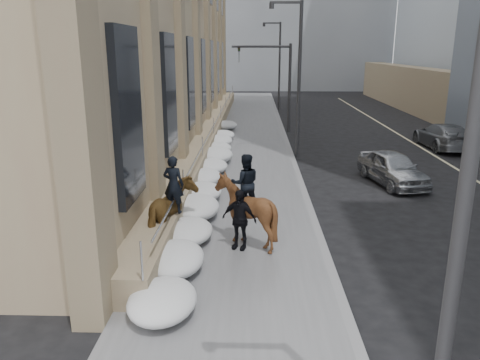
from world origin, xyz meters
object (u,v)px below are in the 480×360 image
(pedestrian, at_px, (239,219))
(car_silver, at_px, (393,168))
(car_grey, at_px, (443,136))
(mounted_horse_left, at_px, (172,209))
(mounted_horse_right, at_px, (245,207))

(pedestrian, relative_size, car_silver, 0.42)
(car_silver, relative_size, car_grey, 0.82)
(mounted_horse_left, distance_m, car_grey, 19.75)
(mounted_horse_right, bearing_deg, pedestrian, 58.80)
(mounted_horse_right, height_order, car_silver, mounted_horse_right)
(pedestrian, distance_m, car_grey, 18.82)
(mounted_horse_left, bearing_deg, car_silver, -127.50)
(car_silver, bearing_deg, car_grey, 44.13)
(pedestrian, distance_m, car_silver, 9.68)
(mounted_horse_left, bearing_deg, car_grey, -119.43)
(mounted_horse_right, distance_m, car_grey, 18.43)
(pedestrian, height_order, car_grey, pedestrian)
(mounted_horse_right, height_order, car_grey, mounted_horse_right)
(mounted_horse_left, height_order, mounted_horse_right, mounted_horse_right)
(car_silver, height_order, car_grey, car_grey)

